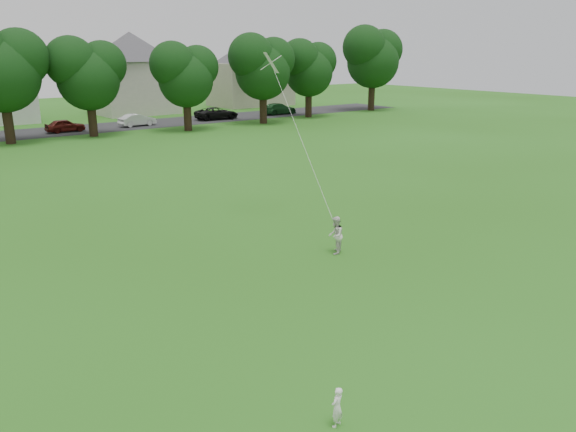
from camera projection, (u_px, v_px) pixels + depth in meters
ground at (326, 312)px, 15.66m from camera, size 160.00×160.00×0.00m
street at (2, 136)px, 47.72m from camera, size 90.00×7.00×0.01m
toddler at (337, 407)px, 10.81m from camera, size 0.35×0.28×0.84m
older_boy at (336, 235)px, 19.99m from camera, size 0.84×0.82×1.37m
kite at (301, 139)px, 21.59m from camera, size 1.06×3.35×7.93m
tree_row at (34, 62)px, 43.02m from camera, size 84.40×8.77×11.05m
parked_cars at (27, 128)px, 47.84m from camera, size 63.06×2.50×1.29m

